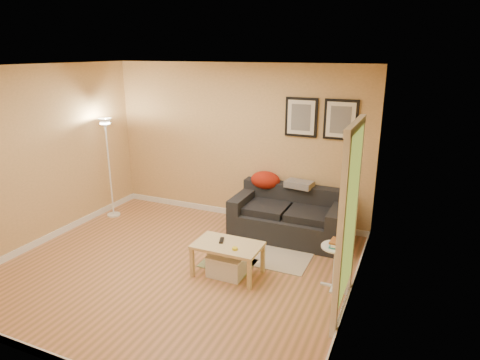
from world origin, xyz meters
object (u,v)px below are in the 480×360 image
(book_stack, at_px, (338,243))
(coffee_table, at_px, (228,259))
(sofa, at_px, (288,214))
(floor_lamp, at_px, (110,171))
(side_table, at_px, (335,267))
(storage_bin, at_px, (227,265))

(book_stack, bearing_deg, coffee_table, -152.65)
(sofa, bearing_deg, floor_lamp, -172.59)
(sofa, xyz_separation_m, book_stack, (0.97, -1.17, 0.21))
(side_table, xyz_separation_m, book_stack, (0.01, 0.01, 0.31))
(sofa, xyz_separation_m, side_table, (0.96, -1.18, -0.10))
(storage_bin, distance_m, floor_lamp, 2.97)
(coffee_table, height_order, book_stack, book_stack)
(storage_bin, bearing_deg, side_table, 11.55)
(side_table, bearing_deg, book_stack, 29.47)
(sofa, relative_size, side_table, 3.07)
(side_table, relative_size, floor_lamp, 0.32)
(side_table, xyz_separation_m, floor_lamp, (-4.02, 0.78, 0.54))
(side_table, height_order, book_stack, book_stack)
(storage_bin, bearing_deg, sofa, 75.90)
(coffee_table, xyz_separation_m, floor_lamp, (-2.70, 1.02, 0.60))
(coffee_table, bearing_deg, floor_lamp, 150.25)
(storage_bin, bearing_deg, coffee_table, 88.96)
(book_stack, xyz_separation_m, floor_lamp, (-4.03, 0.78, 0.23))
(coffee_table, distance_m, book_stack, 1.40)
(storage_bin, relative_size, floor_lamp, 0.27)
(sofa, relative_size, storage_bin, 3.65)
(sofa, distance_m, side_table, 1.52)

